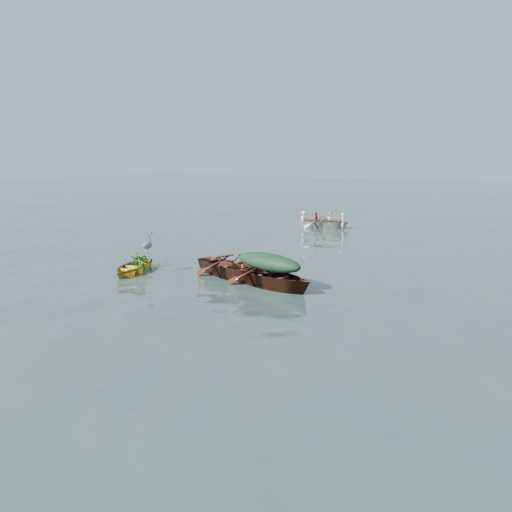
{
  "coord_description": "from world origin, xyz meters",
  "views": [
    {
      "loc": [
        9.5,
        -9.97,
        3.78
      ],
      "look_at": [
        0.23,
        3.44,
        0.5
      ],
      "focal_mm": 35.0,
      "sensor_mm": 36.0,
      "label": 1
    }
  ],
  "objects_px": {
    "green_tarp_boat": "(269,286)",
    "open_wooden_boat": "(234,278)",
    "rowed_boat": "(323,228)",
    "yellow_dinghy": "(132,273)",
    "heron": "(147,249)"
  },
  "relations": [
    {
      "from": "open_wooden_boat",
      "to": "green_tarp_boat",
      "type": "bearing_deg",
      "value": -87.04
    },
    {
      "from": "open_wooden_boat",
      "to": "yellow_dinghy",
      "type": "bearing_deg",
      "value": 125.49
    },
    {
      "from": "green_tarp_boat",
      "to": "open_wooden_boat",
      "type": "bearing_deg",
      "value": 90.0
    },
    {
      "from": "open_wooden_boat",
      "to": "rowed_boat",
      "type": "xyz_separation_m",
      "value": [
        -2.83,
        11.61,
        0.0
      ]
    },
    {
      "from": "open_wooden_boat",
      "to": "heron",
      "type": "height_order",
      "value": "heron"
    },
    {
      "from": "green_tarp_boat",
      "to": "open_wooden_boat",
      "type": "distance_m",
      "value": 1.5
    },
    {
      "from": "open_wooden_boat",
      "to": "heron",
      "type": "relative_size",
      "value": 4.77
    },
    {
      "from": "yellow_dinghy",
      "to": "green_tarp_boat",
      "type": "xyz_separation_m",
      "value": [
        4.67,
        1.07,
        0.0
      ]
    },
    {
      "from": "yellow_dinghy",
      "to": "green_tarp_boat",
      "type": "distance_m",
      "value": 4.79
    },
    {
      "from": "open_wooden_boat",
      "to": "rowed_boat",
      "type": "bearing_deg",
      "value": 26.51
    },
    {
      "from": "green_tarp_boat",
      "to": "open_wooden_boat",
      "type": "relative_size",
      "value": 0.98
    },
    {
      "from": "heron",
      "to": "open_wooden_boat",
      "type": "bearing_deg",
      "value": 0.14
    },
    {
      "from": "green_tarp_boat",
      "to": "heron",
      "type": "relative_size",
      "value": 4.69
    },
    {
      "from": "heron",
      "to": "rowed_boat",
      "type": "bearing_deg",
      "value": 68.88
    },
    {
      "from": "rowed_boat",
      "to": "heron",
      "type": "xyz_separation_m",
      "value": [
        0.13,
        -12.69,
        0.8
      ]
    }
  ]
}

